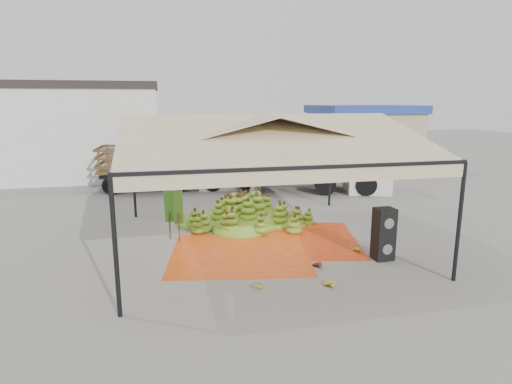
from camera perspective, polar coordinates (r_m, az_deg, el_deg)
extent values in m
plane|color=slate|center=(13.72, 0.61, -6.65)|extent=(90.00, 90.00, 0.00)
cylinder|color=black|center=(9.14, -18.26, -7.11)|extent=(0.10, 0.10, 3.00)
cylinder|color=black|center=(11.53, 25.47, -3.73)|extent=(0.10, 0.10, 3.00)
cylinder|color=black|center=(16.89, -16.01, 1.72)|extent=(0.10, 0.10, 3.00)
cylinder|color=black|center=(18.30, 9.87, 2.78)|extent=(0.10, 0.10, 3.00)
pyramid|color=beige|center=(13.02, 0.65, 8.10)|extent=(8.00, 8.00, 1.00)
cube|color=black|center=(13.07, 0.64, 5.91)|extent=(8.00, 8.00, 0.08)
cube|color=beige|center=(13.09, 0.64, 5.13)|extent=(8.00, 8.00, 0.36)
cube|color=silver|center=(27.57, -27.81, 6.76)|extent=(14.00, 6.00, 5.00)
cube|color=black|center=(27.51, -28.37, 12.36)|extent=(14.30, 6.30, 0.40)
cube|color=tan|center=(28.88, 13.99, 6.58)|extent=(6.00, 5.00, 3.60)
cube|color=navy|center=(28.77, 14.20, 10.65)|extent=(6.30, 5.30, 0.50)
cube|color=#C95912|center=(12.73, -2.22, -8.14)|extent=(4.55, 4.39, 0.01)
cube|color=#CB4E13|center=(14.01, 5.78, -6.29)|extent=(4.42, 4.56, 0.01)
ellipsoid|color=#55841B|center=(15.60, -1.43, -2.25)|extent=(5.14, 4.25, 1.08)
ellipsoid|color=gold|center=(13.13, 13.02, -7.42)|extent=(0.45, 0.38, 0.19)
ellipsoid|color=gold|center=(10.61, 9.43, -11.96)|extent=(0.58, 0.51, 0.23)
ellipsoid|color=#542B13|center=(11.73, 7.90, -9.53)|extent=(0.54, 0.47, 0.22)
ellipsoid|color=#5A1D14|center=(13.48, 16.10, -6.97)|extent=(0.63, 0.59, 0.23)
ellipsoid|color=#477919|center=(10.51, -0.05, -12.11)|extent=(0.58, 0.56, 0.21)
ellipsoid|color=#477A19|center=(14.61, -1.15, 5.07)|extent=(0.24, 0.24, 0.20)
ellipsoid|color=#477A19|center=(14.99, 4.49, 5.21)|extent=(0.24, 0.24, 0.20)
ellipsoid|color=#477A19|center=(15.51, 9.81, 5.31)|extent=(0.24, 0.24, 0.20)
cube|color=black|center=(12.68, 16.55, -6.99)|extent=(0.55, 0.48, 0.74)
cube|color=black|center=(12.47, 16.75, -3.75)|extent=(0.55, 0.48, 0.74)
imported|color=gray|center=(17.38, -0.31, 0.33)|extent=(0.66, 0.47, 1.73)
cube|color=#513C1B|center=(22.18, -13.83, 3.01)|extent=(5.08, 2.64, 0.12)
cube|color=silver|center=(22.10, -5.43, 3.53)|extent=(1.93, 2.30, 2.26)
cylinder|color=black|center=(21.55, -18.66, 0.87)|extent=(0.91, 0.36, 0.88)
cylinder|color=black|center=(23.46, -17.86, 1.80)|extent=(0.91, 0.36, 0.88)
cylinder|color=black|center=(21.22, -10.28, 1.15)|extent=(0.91, 0.36, 0.88)
cylinder|color=black|center=(23.16, -10.16, 2.06)|extent=(0.91, 0.36, 0.88)
cylinder|color=black|center=(21.24, -5.77, 1.29)|extent=(0.91, 0.36, 0.88)
cylinder|color=black|center=(23.17, -6.02, 2.19)|extent=(0.91, 0.36, 0.88)
ellipsoid|color=#367117|center=(22.11, -13.90, 4.26)|extent=(4.06, 2.07, 0.69)
cube|color=gold|center=(22.02, -12.67, 5.32)|extent=(2.11, 2.11, 0.24)
cube|color=#51381B|center=(21.38, 4.78, 3.37)|extent=(6.09, 4.04, 0.13)
cube|color=silver|center=(21.79, 14.56, 3.49)|extent=(2.62, 2.93, 2.57)
cylinder|color=black|center=(20.43, -0.82, 1.09)|extent=(1.06, 0.60, 1.01)
cylinder|color=black|center=(22.63, -0.43, 2.18)|extent=(1.06, 0.60, 1.01)
cylinder|color=black|center=(20.50, 9.22, 0.98)|extent=(1.06, 0.60, 1.01)
cylinder|color=black|center=(22.69, 8.64, 2.07)|extent=(1.06, 0.60, 1.01)
cylinder|color=black|center=(20.79, 14.44, 0.90)|extent=(1.06, 0.60, 1.01)
cylinder|color=black|center=(22.95, 13.37, 1.99)|extent=(1.06, 0.60, 1.01)
ellipsoid|color=#3D841B|center=(21.30, 4.81, 4.86)|extent=(4.86, 3.19, 0.78)
cube|color=#E2F41B|center=(21.27, 6.35, 6.04)|extent=(2.77, 2.77, 0.28)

